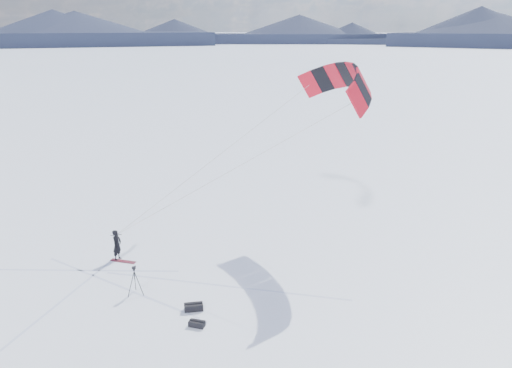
% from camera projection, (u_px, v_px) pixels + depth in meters
% --- Properties ---
extents(ground, '(1800.00, 1800.00, 0.00)m').
position_uv_depth(ground, '(111.00, 305.00, 21.28)').
color(ground, white).
extents(horizon_hills, '(704.84, 706.81, 8.68)m').
position_uv_depth(horizon_hills, '(103.00, 229.00, 20.21)').
color(horizon_hills, '#191E36').
rests_on(horizon_hills, ground).
extents(snow_tracks, '(13.93, 9.84, 0.01)m').
position_uv_depth(snow_tracks, '(70.00, 299.00, 21.72)').
color(snow_tracks, '#A7B3D8').
rests_on(snow_tracks, ground).
extents(snowkiter, '(0.43, 0.62, 1.61)m').
position_uv_depth(snowkiter, '(118.00, 259.00, 25.45)').
color(snowkiter, black).
rests_on(snowkiter, ground).
extents(snowboard, '(1.37, 0.37, 0.04)m').
position_uv_depth(snowboard, '(123.00, 261.00, 25.21)').
color(snowboard, maroon).
rests_on(snowboard, ground).
extents(tripod, '(0.66, 0.72, 1.36)m').
position_uv_depth(tripod, '(135.00, 276.00, 21.89)').
color(tripod, black).
rests_on(tripod, ground).
extents(gear_bag_a, '(0.86, 0.63, 0.35)m').
position_uv_depth(gear_bag_a, '(194.00, 307.00, 20.86)').
color(gear_bag_a, black).
rests_on(gear_bag_a, ground).
extents(gear_bag_b, '(0.66, 0.37, 0.29)m').
position_uv_depth(gear_bag_b, '(197.00, 324.00, 19.75)').
color(gear_bag_b, black).
rests_on(gear_bag_b, ground).
extents(power_kite, '(12.45, 8.00, 8.29)m').
position_uv_depth(power_kite, '(344.00, 83.00, 25.48)').
color(power_kite, red).
rests_on(power_kite, ground).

